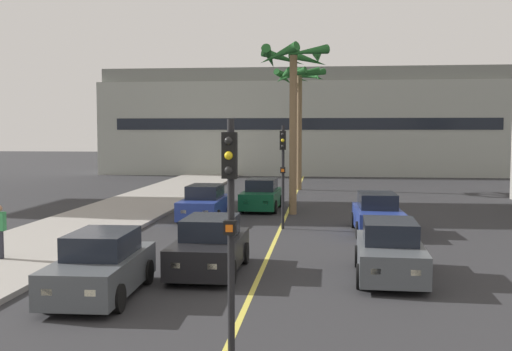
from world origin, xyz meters
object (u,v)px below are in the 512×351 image
object	(u,v)px
palm_tree_mid_median	(294,76)
car_queue_fifth	(205,204)
car_queue_sixth	(262,196)
pedestrian_near_crosswalk	(0,231)
car_queue_second	(390,252)
traffic_light_median_far	(283,162)
traffic_light_median_near	(230,208)
palm_tree_near_median	(299,86)
car_queue_third	(210,247)
car_queue_fourth	(377,215)
car_queue_front	(101,267)

from	to	relation	value
palm_tree_mid_median	car_queue_fifth	bearing A→B (deg)	-148.78
car_queue_sixth	pedestrian_near_crosswalk	bearing A→B (deg)	-116.13
car_queue_second	car_queue_sixth	world-z (taller)	same
car_queue_second	traffic_light_median_far	distance (m)	8.95
car_queue_fifth	pedestrian_near_crosswalk	xyz separation A→B (m)	(-4.38, -9.65, 0.28)
traffic_light_median_near	traffic_light_median_far	distance (m)	14.81
car_queue_sixth	palm_tree_near_median	bearing A→B (deg)	82.36
pedestrian_near_crosswalk	car_queue_third	bearing A→B (deg)	-3.87
car_queue_fourth	palm_tree_near_median	bearing A→B (deg)	102.20
car_queue_second	car_queue_sixth	bearing A→B (deg)	109.36
traffic_light_median_far	palm_tree_mid_median	xyz separation A→B (m)	(0.20, 4.54, 3.82)
car_queue_third	car_queue_fifth	world-z (taller)	same
car_queue_fifth	palm_tree_near_median	size ratio (longest dim) A/B	0.50
car_queue_third	palm_tree_near_median	world-z (taller)	palm_tree_near_median
car_queue_fifth	palm_tree_mid_median	distance (m)	7.35
traffic_light_median_near	palm_tree_mid_median	distance (m)	19.73
car_queue_front	car_queue_fifth	bearing A→B (deg)	89.78
palm_tree_mid_median	pedestrian_near_crosswalk	bearing A→B (deg)	-124.49
traffic_light_median_near	palm_tree_near_median	distance (m)	31.85
pedestrian_near_crosswalk	car_queue_fifth	bearing A→B (deg)	65.58
palm_tree_near_median	car_queue_fourth	bearing A→B (deg)	-77.80
palm_tree_near_median	palm_tree_mid_median	size ratio (longest dim) A/B	1.02
car_queue_front	car_queue_fifth	world-z (taller)	same
palm_tree_near_median	pedestrian_near_crosswalk	distance (m)	26.17
car_queue_third	car_queue_fifth	distance (m)	10.30
car_queue_fourth	palm_tree_near_median	world-z (taller)	palm_tree_near_median
car_queue_fourth	pedestrian_near_crosswalk	bearing A→B (deg)	-149.69
car_queue_sixth	traffic_light_median_far	size ratio (longest dim) A/B	0.99
car_queue_fifth	palm_tree_mid_median	world-z (taller)	palm_tree_mid_median
traffic_light_median_near	pedestrian_near_crosswalk	xyz separation A→B (m)	(-8.13, 7.37, -1.72)
car_queue_fourth	palm_tree_mid_median	distance (m)	8.50
car_queue_fifth	palm_tree_near_median	world-z (taller)	palm_tree_near_median
palm_tree_near_median	pedestrian_near_crosswalk	xyz separation A→B (m)	(-8.02, -24.19, -5.94)
traffic_light_median_near	traffic_light_median_far	size ratio (longest dim) A/B	1.00
car_queue_front	car_queue_fifth	size ratio (longest dim) A/B	1.00
car_queue_second	pedestrian_near_crosswalk	size ratio (longest dim) A/B	2.57
car_queue_front	car_queue_second	xyz separation A→B (m)	(7.14, 2.64, 0.00)
palm_tree_mid_median	car_queue_second	bearing A→B (deg)	-75.54
car_queue_sixth	car_queue_second	bearing A→B (deg)	-70.64
car_queue_third	car_queue_sixth	size ratio (longest dim) A/B	0.99
car_queue_fifth	traffic_light_median_near	world-z (taller)	traffic_light_median_near
traffic_light_median_far	car_queue_fourth	bearing A→B (deg)	-8.59
palm_tree_mid_median	car_queue_third	bearing A→B (deg)	-97.99
car_queue_front	car_queue_sixth	size ratio (longest dim) A/B	1.00
car_queue_front	car_queue_fourth	world-z (taller)	same
car_queue_fourth	palm_tree_near_median	size ratio (longest dim) A/B	0.51
car_queue_second	car_queue_sixth	size ratio (longest dim) A/B	1.00
car_queue_front	car_queue_sixth	bearing A→B (deg)	82.34
car_queue_second	car_queue_fourth	distance (m)	7.45
car_queue_fifth	palm_tree_near_median	xyz separation A→B (m)	(3.63, 14.55, 6.22)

